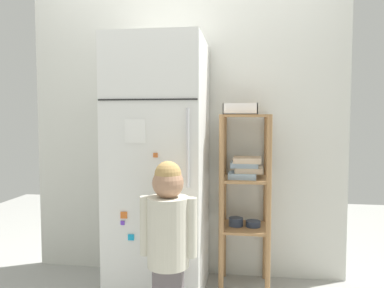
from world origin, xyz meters
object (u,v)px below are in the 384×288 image
(pantry_shelf_unit, at_px, (245,184))
(fruit_bin, at_px, (241,110))
(refrigerator, at_px, (160,168))
(child_standing, at_px, (168,231))

(pantry_shelf_unit, distance_m, fruit_bin, 0.53)
(pantry_shelf_unit, height_order, fruit_bin, fruit_bin)
(pantry_shelf_unit, bearing_deg, refrigerator, -165.35)
(fruit_bin, bearing_deg, pantry_shelf_unit, 24.31)
(refrigerator, bearing_deg, fruit_bin, 13.99)
(refrigerator, height_order, fruit_bin, refrigerator)
(child_standing, relative_size, pantry_shelf_unit, 0.79)
(child_standing, distance_m, pantry_shelf_unit, 0.81)
(refrigerator, bearing_deg, child_standing, -72.46)
(child_standing, height_order, fruit_bin, fruit_bin)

